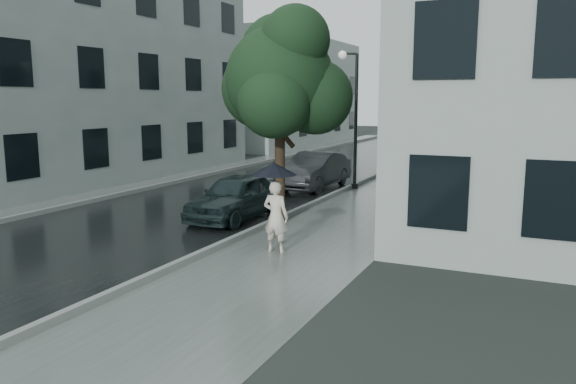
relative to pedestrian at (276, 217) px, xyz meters
The scene contains 15 objects.
ground 1.49m from the pedestrian, 79.15° to the right, with size 120.00×120.00×0.00m, color black.
sidewalk 10.83m from the pedestrian, 87.44° to the left, with size 3.50×60.00×0.01m, color slate.
kerb_near 10.90m from the pedestrian, 97.09° to the left, with size 0.15×60.00×0.15m, color slate.
asphalt_road 11.85m from the pedestrian, 114.17° to the left, with size 6.85×60.00×0.00m, color black.
kerb_far 13.66m from the pedestrian, 127.72° to the left, with size 0.15×60.00×0.15m, color slate.
sidewalk_far 14.25m from the pedestrian, 130.66° to the left, with size 1.70×60.00×0.01m, color #4C5451.
building_near 19.50m from the pedestrian, 72.68° to the left, with size 7.02×36.00×9.00m.
building_far_a 15.64m from the pedestrian, 153.37° to the left, with size 7.02×20.00×9.50m.
building_far_b 31.97m from the pedestrian, 115.19° to the left, with size 7.02×18.00×8.00m.
pedestrian is the anchor object (origin of this frame).
umbrella 1.10m from the pedestrian, 142.72° to the right, with size 1.19×1.19×1.18m.
street_tree 4.47m from the pedestrian, 112.78° to the left, with size 3.85×3.50×5.89m.
lamp_post 9.87m from the pedestrian, 98.12° to the left, with size 0.82×0.48×5.25m.
car_near 3.84m from the pedestrian, 133.37° to the left, with size 1.55×3.84×1.31m, color black.
car_far 9.34m from the pedestrian, 106.51° to the left, with size 1.48×4.25×1.40m, color #26282B.
Camera 1 is at (5.19, -9.97, 3.48)m, focal length 35.00 mm.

